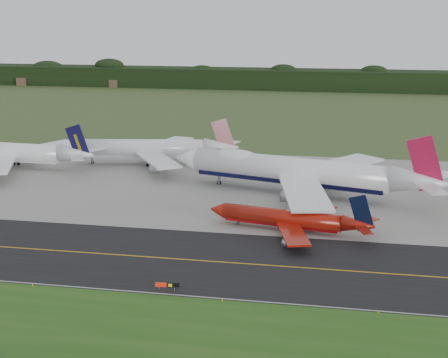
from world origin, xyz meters
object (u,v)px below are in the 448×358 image
Objects in this scene: jet_red_737 at (290,219)px; taxiway_sign at (167,285)px; jet_navy_gold at (10,152)px; jet_ba_747 at (298,171)px; jet_star_tail at (150,149)px.

jet_red_737 reaches higher than taxiway_sign.
jet_navy_gold is at bearing 154.57° from jet_red_737.
jet_ba_747 reaches higher than jet_navy_gold.
jet_navy_gold is at bearing -164.23° from jet_star_tail.
jet_navy_gold is 104.00m from taxiway_sign.
taxiway_sign is (29.37, -87.97, -3.95)m from jet_star_tail.
jet_red_737 is 8.75× the size of taxiway_sign.
jet_red_737 is at bearing 61.26° from taxiway_sign.
jet_navy_gold is (-88.91, 13.73, -1.53)m from jet_ba_747.
jet_ba_747 reaches higher than jet_star_tail.
jet_navy_gold is 42.75m from jet_star_tail.
jet_star_tail is at bearing 131.63° from jet_red_737.
jet_navy_gold reaches higher than jet_red_737.
jet_star_tail is at bearing 152.05° from jet_ba_747.
taxiway_sign is at bearing -47.28° from jet_navy_gold.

